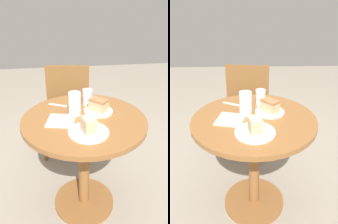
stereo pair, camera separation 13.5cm
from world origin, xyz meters
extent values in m
plane|color=gray|center=(0.00, 0.00, 0.00)|extent=(8.00, 8.00, 0.00)
cylinder|color=brown|center=(0.00, 0.00, 0.01)|extent=(0.45, 0.45, 0.03)
cylinder|color=brown|center=(0.00, 0.00, 0.37)|extent=(0.08, 0.08, 0.69)
cylinder|color=brown|center=(0.00, 0.00, 0.73)|extent=(0.79, 0.79, 0.03)
cylinder|color=brown|center=(-0.30, 0.55, 0.21)|extent=(0.04, 0.04, 0.42)
cylinder|color=brown|center=(0.11, 0.50, 0.21)|extent=(0.04, 0.04, 0.42)
cylinder|color=brown|center=(-0.25, 0.91, 0.21)|extent=(0.04, 0.04, 0.42)
cylinder|color=brown|center=(0.16, 0.85, 0.21)|extent=(0.04, 0.04, 0.42)
cube|color=black|center=(-0.07, 0.70, 0.43)|extent=(0.51, 0.46, 0.03)
cube|color=brown|center=(-0.04, 0.89, 0.65)|extent=(0.43, 0.08, 0.40)
cylinder|color=white|center=(0.00, -0.18, 0.75)|extent=(0.23, 0.23, 0.01)
cylinder|color=white|center=(0.11, 0.07, 0.75)|extent=(0.19, 0.19, 0.01)
cube|color=tan|center=(0.00, -0.18, 0.79)|extent=(0.09, 0.10, 0.07)
cube|color=beige|center=(0.00, -0.18, 0.83)|extent=(0.08, 0.10, 0.02)
cube|color=tan|center=(0.11, 0.07, 0.79)|extent=(0.13, 0.13, 0.06)
cube|color=#9E6B42|center=(0.11, 0.07, 0.83)|extent=(0.13, 0.13, 0.02)
cylinder|color=silver|center=(-0.05, 0.05, 0.80)|extent=(0.07, 0.07, 0.11)
cylinder|color=white|center=(-0.05, 0.05, 0.82)|extent=(0.08, 0.08, 0.15)
cylinder|color=silver|center=(0.05, 0.19, 0.78)|extent=(0.06, 0.06, 0.06)
cylinder|color=white|center=(0.05, 0.19, 0.80)|extent=(0.07, 0.07, 0.11)
cube|color=silver|center=(-0.15, -0.03, 0.75)|extent=(0.20, 0.20, 0.01)
cube|color=silver|center=(-0.15, 0.21, 0.75)|extent=(0.13, 0.08, 0.00)
camera|label=1|loc=(-0.17, -1.20, 1.40)|focal=35.00mm
camera|label=2|loc=(-0.04, -1.21, 1.40)|focal=35.00mm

